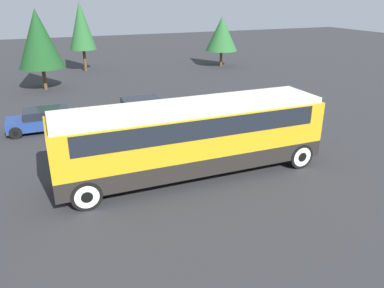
{
  "coord_description": "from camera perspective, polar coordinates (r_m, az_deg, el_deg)",
  "views": [
    {
      "loc": [
        -5.51,
        -13.49,
        7.28
      ],
      "look_at": [
        0.0,
        0.0,
        1.42
      ],
      "focal_mm": 35.0,
      "sensor_mm": 36.0,
      "label": 1
    }
  ],
  "objects": [
    {
      "name": "parked_car_mid",
      "position": [
        23.11,
        -7.37,
        5.23
      ],
      "size": [
        4.26,
        1.92,
        1.42
      ],
      "color": "#2D5638",
      "rests_on": "ground_plane"
    },
    {
      "name": "tour_bus",
      "position": [
        15.56,
        0.33,
        1.74
      ],
      "size": [
        11.33,
        2.68,
        3.16
      ],
      "color": "black",
      "rests_on": "ground_plane"
    },
    {
      "name": "tree_left",
      "position": [
        39.69,
        -16.53,
        16.85
      ],
      "size": [
        2.59,
        2.59,
        6.63
      ],
      "color": "brown",
      "rests_on": "ground_plane"
    },
    {
      "name": "ground_plane",
      "position": [
        16.29,
        0.0,
        -4.65
      ],
      "size": [
        120.0,
        120.0,
        0.0
      ],
      "primitive_type": "plane",
      "color": "#2D2D30"
    },
    {
      "name": "tree_right",
      "position": [
        32.58,
        -22.33,
        14.61
      ],
      "size": [
        3.49,
        3.49,
        6.28
      ],
      "color": "brown",
      "rests_on": "ground_plane"
    },
    {
      "name": "tree_center",
      "position": [
        41.02,
        4.55,
        16.39
      ],
      "size": [
        3.33,
        3.33,
        5.12
      ],
      "color": "brown",
      "rests_on": "ground_plane"
    },
    {
      "name": "parked_car_near",
      "position": [
        22.85,
        -20.88,
        3.57
      ],
      "size": [
        4.66,
        1.8,
        1.27
      ],
      "color": "navy",
      "rests_on": "ground_plane"
    }
  ]
}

